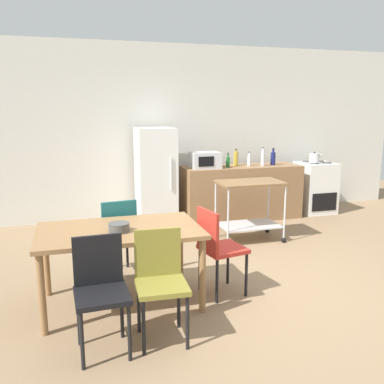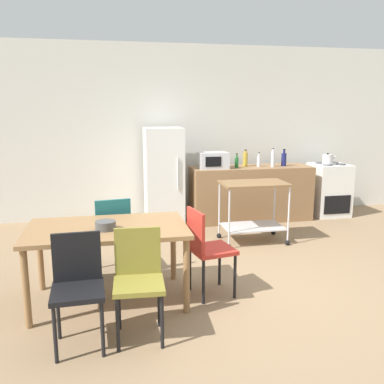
{
  "view_description": "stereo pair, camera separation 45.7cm",
  "coord_description": "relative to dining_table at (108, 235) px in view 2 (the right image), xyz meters",
  "views": [
    {
      "loc": [
        -1.86,
        -3.78,
        1.85
      ],
      "look_at": [
        -0.39,
        1.2,
        0.8
      ],
      "focal_mm": 38.82,
      "sensor_mm": 36.0,
      "label": 1
    },
    {
      "loc": [
        -1.42,
        -3.89,
        1.85
      ],
      "look_at": [
        -0.39,
        1.2,
        0.8
      ],
      "focal_mm": 38.82,
      "sensor_mm": 36.0,
      "label": 2
    }
  ],
  "objects": [
    {
      "name": "ground_plane",
      "position": [
        1.45,
        0.02,
        -0.67
      ],
      "size": [
        12.0,
        12.0,
        0.0
      ],
      "primitive_type": "plane",
      "color": "#8C7051"
    },
    {
      "name": "back_wall",
      "position": [
        1.45,
        3.22,
        0.78
      ],
      "size": [
        8.4,
        0.12,
        2.9
      ],
      "primitive_type": "cube",
      "color": "silver",
      "rests_on": "ground_plane"
    },
    {
      "name": "kitchen_counter",
      "position": [
        2.35,
        2.62,
        -0.22
      ],
      "size": [
        2.0,
        0.64,
        0.9
      ],
      "primitive_type": "cube",
      "color": "olive",
      "rests_on": "ground_plane"
    },
    {
      "name": "dining_table",
      "position": [
        0.0,
        0.0,
        0.0
      ],
      "size": [
        1.5,
        0.9,
        0.75
      ],
      "color": "olive",
      "rests_on": "ground_plane"
    },
    {
      "name": "chair_teal",
      "position": [
        0.05,
        0.66,
        -0.15
      ],
      "size": [
        0.45,
        0.45,
        0.89
      ],
      "rotation": [
        0.0,
        0.0,
        3.28
      ],
      "color": "#1E666B",
      "rests_on": "ground_plane"
    },
    {
      "name": "chair_black",
      "position": [
        -0.24,
        -0.72,
        -0.15
      ],
      "size": [
        0.42,
        0.42,
        0.89
      ],
      "rotation": [
        0.0,
        0.0,
        0.04
      ],
      "color": "black",
      "rests_on": "ground_plane"
    },
    {
      "name": "chair_red",
      "position": [
        0.95,
        -0.07,
        -0.15
      ],
      "size": [
        0.47,
        0.47,
        0.89
      ],
      "rotation": [
        0.0,
        0.0,
        1.77
      ],
      "color": "#B72D23",
      "rests_on": "ground_plane"
    },
    {
      "name": "chair_olive",
      "position": [
        0.24,
        -0.68,
        -0.15
      ],
      "size": [
        0.42,
        0.42,
        0.89
      ],
      "rotation": [
        0.0,
        0.0,
        -0.05
      ],
      "color": "olive",
      "rests_on": "ground_plane"
    },
    {
      "name": "stove_oven",
      "position": [
        3.8,
        2.64,
        -0.22
      ],
      "size": [
        0.6,
        0.61,
        0.92
      ],
      "color": "white",
      "rests_on": "ground_plane"
    },
    {
      "name": "refrigerator",
      "position": [
        0.9,
        2.72,
        0.1
      ],
      "size": [
        0.6,
        0.63,
        1.55
      ],
      "color": "white",
      "rests_on": "ground_plane"
    },
    {
      "name": "kitchen_cart",
      "position": [
        1.99,
        1.46,
        -0.1
      ],
      "size": [
        0.91,
        0.57,
        0.85
      ],
      "color": "brown",
      "rests_on": "ground_plane"
    },
    {
      "name": "microwave",
      "position": [
        1.68,
        2.55,
        0.36
      ],
      "size": [
        0.46,
        0.35,
        0.26
      ],
      "color": "silver",
      "rests_on": "kitchen_counter"
    },
    {
      "name": "bottle_olive_oil",
      "position": [
        2.08,
        2.56,
        0.32
      ],
      "size": [
        0.06,
        0.06,
        0.23
      ],
      "color": "#1E6628",
      "rests_on": "kitchen_counter"
    },
    {
      "name": "bottle_wine",
      "position": [
        2.27,
        2.67,
        0.35
      ],
      "size": [
        0.08,
        0.08,
        0.28
      ],
      "color": "gold",
      "rests_on": "kitchen_counter"
    },
    {
      "name": "bottle_hot_sauce",
      "position": [
        2.48,
        2.6,
        0.32
      ],
      "size": [
        0.06,
        0.06,
        0.24
      ],
      "color": "silver",
      "rests_on": "kitchen_counter"
    },
    {
      "name": "bottle_vinegar",
      "position": [
        2.69,
        2.53,
        0.36
      ],
      "size": [
        0.06,
        0.06,
        0.31
      ],
      "color": "silver",
      "rests_on": "kitchen_counter"
    },
    {
      "name": "bottle_soy_sauce",
      "position": [
        2.91,
        2.59,
        0.35
      ],
      "size": [
        0.08,
        0.08,
        0.29
      ],
      "color": "navy",
      "rests_on": "kitchen_counter"
    },
    {
      "name": "fruit_bowl",
      "position": [
        -0.02,
        -0.1,
        0.12
      ],
      "size": [
        0.19,
        0.19,
        0.08
      ],
      "primitive_type": "cylinder",
      "color": "#4C4C4C",
      "rests_on": "dining_table"
    },
    {
      "name": "kettle",
      "position": [
        3.68,
        2.54,
        0.33
      ],
      "size": [
        0.24,
        0.17,
        0.19
      ],
      "color": "silver",
      "rests_on": "stove_oven"
    }
  ]
}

